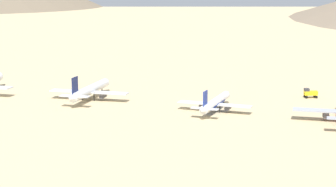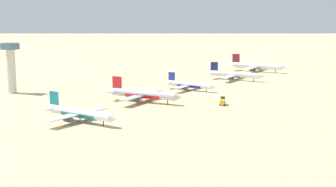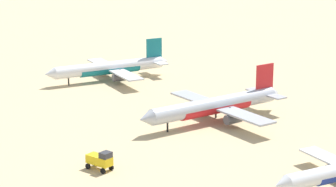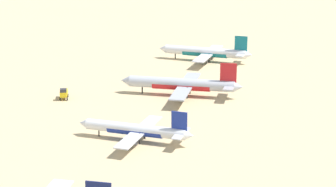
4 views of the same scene
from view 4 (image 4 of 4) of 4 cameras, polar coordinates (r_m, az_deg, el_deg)
ground_plane at (r=172.02m, az=-3.35°, el=-4.45°), size 1800.00×1800.00×0.00m
parked_jet_0 at (r=260.20m, az=3.40°, el=3.72°), size 39.30×32.13×11.36m
parked_jet_1 at (r=212.36m, az=1.30°, el=0.84°), size 41.61×33.77×12.00m
parked_jet_2 at (r=172.36m, az=-2.87°, el=-3.26°), size 33.23×27.16×9.60m
service_truck at (r=212.09m, az=-9.32°, el=0.06°), size 3.86×5.62×3.90m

